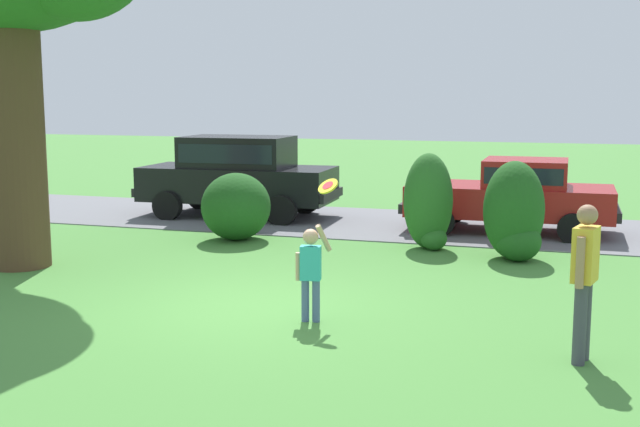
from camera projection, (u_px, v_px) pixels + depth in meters
name	position (u px, v px, depth m)	size (l,w,h in m)	color
ground_plane	(252.00, 306.00, 11.06)	(80.00, 80.00, 0.00)	#478438
driveway_strip	(377.00, 223.00, 18.03)	(28.00, 4.40, 0.02)	slate
shrub_near_tree	(236.00, 207.00, 15.97)	(1.38, 1.48, 1.35)	#1E511C
shrub_centre_left	(428.00, 203.00, 15.06)	(0.93, 0.95, 1.81)	#286023
shrub_centre	(514.00, 215.00, 14.08)	(1.07, 1.21, 1.75)	#1E511C
parked_sedan	(514.00, 193.00, 16.77)	(4.40, 2.11, 1.56)	maroon
parked_suv	(238.00, 172.00, 18.89)	(4.76, 2.23, 1.92)	black
child_thrower	(311.00, 267.00, 10.18)	(0.43, 0.31, 1.29)	#4C608C
frisbee	(328.00, 186.00, 10.32)	(0.32, 0.25, 0.26)	yellow
adult_onlooker	(584.00, 274.00, 8.59)	(0.30, 0.52, 1.74)	#3F3F4C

